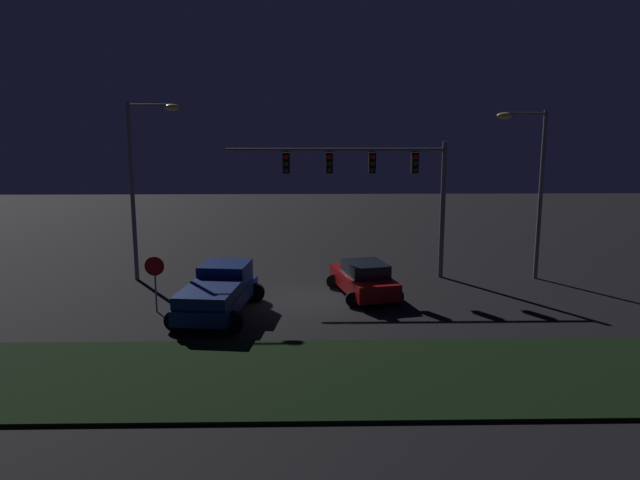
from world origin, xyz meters
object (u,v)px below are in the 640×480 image
pickup_truck (219,289)px  traffic_signal_gantry (373,173)px  street_lamp_left (141,170)px  car_sedan (364,279)px  stop_sign (155,273)px  street_lamp_right (532,174)px

pickup_truck → traffic_signal_gantry: bearing=-41.8°
pickup_truck → traffic_signal_gantry: 9.51m
traffic_signal_gantry → street_lamp_left: street_lamp_left is taller
traffic_signal_gantry → street_lamp_left: bearing=-178.9°
car_sedan → traffic_signal_gantry: 5.39m
traffic_signal_gantry → street_lamp_left: (-10.71, -0.21, 0.16)m
car_sedan → stop_sign: (-8.35, -2.14, 0.82)m
pickup_truck → street_lamp_left: bearing=44.7°
street_lamp_right → stop_sign: bearing=-163.0°
street_lamp_left → street_lamp_right: (18.11, -0.12, -0.21)m
pickup_truck → traffic_signal_gantry: traffic_signal_gantry is taller
traffic_signal_gantry → stop_sign: 11.03m
pickup_truck → street_lamp_left: (-4.22, 5.46, 4.19)m
pickup_truck → car_sedan: (5.83, 2.47, -0.26)m
stop_sign → car_sedan: bearing=14.4°
street_lamp_left → street_lamp_right: street_lamp_left is taller
car_sedan → street_lamp_left: 11.39m
traffic_signal_gantry → car_sedan: bearing=-101.5°
pickup_truck → street_lamp_left: street_lamp_left is taller
traffic_signal_gantry → street_lamp_right: (7.40, -0.34, -0.05)m
street_lamp_right → pickup_truck: bearing=-159.0°
pickup_truck → stop_sign: (-2.52, 0.33, 0.56)m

